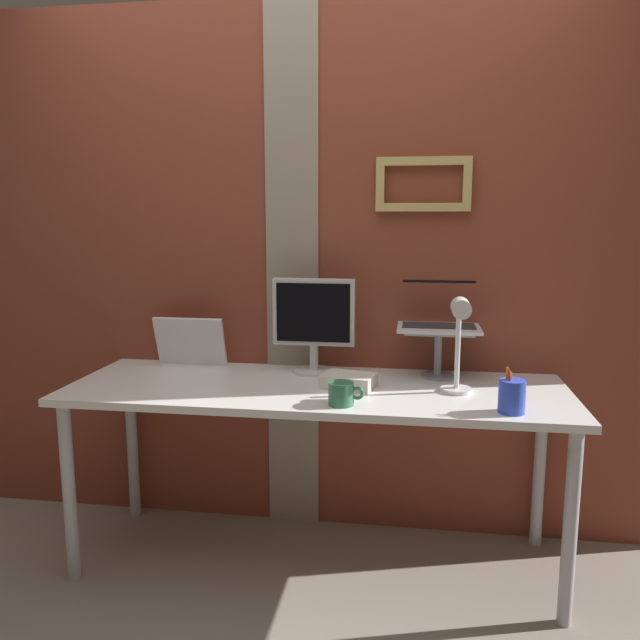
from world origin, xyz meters
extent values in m
plane|color=gray|center=(0.00, 0.00, 0.00)|extent=(6.00, 6.00, 0.00)
cube|color=brown|center=(0.00, 0.43, 1.16)|extent=(3.26, 0.12, 2.33)
cube|color=gray|center=(-0.05, 0.36, 1.16)|extent=(0.23, 0.01, 2.33)
cube|color=tan|center=(0.51, 0.35, 1.64)|extent=(0.39, 0.03, 0.04)
cube|color=tan|center=(0.51, 0.35, 1.46)|extent=(0.39, 0.03, 0.04)
cube|color=tan|center=(0.33, 0.35, 1.55)|extent=(0.04, 0.03, 0.15)
cube|color=tan|center=(0.69, 0.35, 1.55)|extent=(0.04, 0.03, 0.15)
cube|color=white|center=(0.11, 0.03, 0.74)|extent=(1.97, 0.67, 0.03)
cylinder|color=#B2B2B7|center=(-0.82, -0.24, 0.36)|extent=(0.05, 0.05, 0.72)
cylinder|color=#B2B2B7|center=(1.04, -0.24, 0.36)|extent=(0.05, 0.05, 0.72)
cylinder|color=#B2B2B7|center=(-0.82, 0.31, 0.36)|extent=(0.05, 0.05, 0.72)
cylinder|color=#B2B2B7|center=(1.04, 0.31, 0.36)|extent=(0.05, 0.05, 0.72)
cylinder|color=silver|center=(0.07, 0.25, 0.76)|extent=(0.18, 0.18, 0.01)
cylinder|color=silver|center=(0.07, 0.25, 0.82)|extent=(0.04, 0.04, 0.11)
cube|color=silver|center=(0.07, 0.25, 1.02)|extent=(0.35, 0.04, 0.29)
cube|color=black|center=(0.07, 0.23, 1.02)|extent=(0.31, 0.00, 0.25)
cylinder|color=gray|center=(0.59, 0.25, 0.76)|extent=(0.14, 0.14, 0.01)
cylinder|color=gray|center=(0.59, 0.25, 0.85)|extent=(0.03, 0.03, 0.18)
cube|color=gray|center=(0.59, 0.25, 0.95)|extent=(0.28, 0.22, 0.01)
cube|color=silver|center=(0.59, 0.25, 0.96)|extent=(0.34, 0.24, 0.01)
cube|color=#2D2D30|center=(0.59, 0.27, 0.97)|extent=(0.30, 0.15, 0.00)
cube|color=silver|center=(0.59, 0.39, 1.06)|extent=(0.34, 0.04, 0.20)
cube|color=black|center=(0.59, 0.38, 1.06)|extent=(0.31, 0.03, 0.17)
cube|color=white|center=(-0.50, 0.28, 0.86)|extent=(0.32, 0.08, 0.23)
cylinder|color=white|center=(0.66, 0.03, 0.76)|extent=(0.12, 0.12, 0.02)
cylinder|color=white|center=(0.66, 0.03, 0.94)|extent=(0.02, 0.02, 0.34)
cylinder|color=white|center=(0.66, -0.06, 1.09)|extent=(0.07, 0.11, 0.07)
cylinder|color=blue|center=(0.83, -0.20, 0.81)|extent=(0.09, 0.09, 0.12)
cylinder|color=orange|center=(0.83, -0.20, 0.83)|extent=(0.03, 0.01, 0.14)
cylinder|color=red|center=(0.82, -0.22, 0.83)|extent=(0.03, 0.02, 0.15)
cylinder|color=orange|center=(0.81, -0.20, 0.84)|extent=(0.01, 0.02, 0.15)
cylinder|color=red|center=(0.82, -0.19, 0.83)|extent=(0.02, 0.02, 0.13)
cylinder|color=#33724C|center=(0.24, -0.20, 0.79)|extent=(0.09, 0.09, 0.08)
torus|color=#33724C|center=(0.30, -0.20, 0.80)|extent=(0.05, 0.01, 0.05)
cube|color=silver|center=(0.24, 0.03, 0.78)|extent=(0.23, 0.18, 0.05)
camera|label=1|loc=(0.49, -2.35, 1.42)|focal=35.13mm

